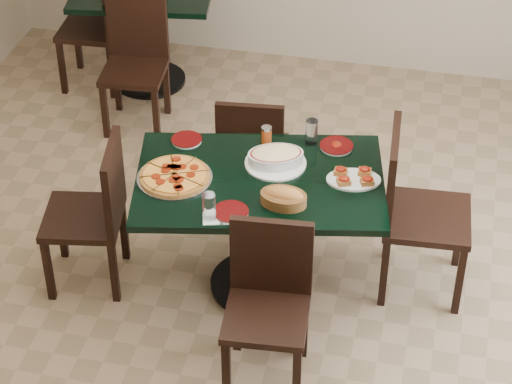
% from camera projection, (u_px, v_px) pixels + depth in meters
% --- Properties ---
extents(floor, '(5.50, 5.50, 0.00)m').
position_uv_depth(floor, '(259.00, 302.00, 5.53)').
color(floor, '#7E6449').
rests_on(floor, ground).
extents(main_table, '(1.43, 1.07, 0.75)m').
position_uv_depth(main_table, '(260.00, 206.00, 5.30)').
color(main_table, black).
rests_on(main_table, floor).
extents(back_table, '(1.06, 0.84, 0.75)m').
position_uv_depth(back_table, '(145.00, 18.00, 7.11)').
color(back_table, black).
rests_on(back_table, floor).
extents(chair_far, '(0.43, 0.43, 0.84)m').
position_uv_depth(chair_far, '(252.00, 150.00, 5.90)').
color(chair_far, black).
rests_on(chair_far, floor).
extents(chair_near, '(0.44, 0.44, 0.87)m').
position_uv_depth(chair_near, '(269.00, 295.00, 4.87)').
color(chair_near, black).
rests_on(chair_near, floor).
extents(chair_right, '(0.49, 0.49, 0.99)m').
position_uv_depth(chair_right, '(411.00, 204.00, 5.33)').
color(chair_right, black).
rests_on(chair_right, floor).
extents(chair_left, '(0.49, 0.49, 0.90)m').
position_uv_depth(chair_left, '(97.00, 208.00, 5.39)').
color(chair_left, black).
rests_on(chair_left, floor).
extents(back_chair_near, '(0.45, 0.45, 0.88)m').
position_uv_depth(back_chair_near, '(136.00, 57.00, 6.73)').
color(back_chair_near, black).
rests_on(back_chair_near, floor).
extents(back_chair_left, '(0.45, 0.45, 0.92)m').
position_uv_depth(back_chair_left, '(102.00, 20.00, 7.10)').
color(back_chair_left, black).
rests_on(back_chair_left, floor).
extents(pepperoni_pizza, '(0.40, 0.40, 0.04)m').
position_uv_depth(pepperoni_pizza, '(175.00, 176.00, 5.18)').
color(pepperoni_pizza, silver).
rests_on(pepperoni_pizza, main_table).
extents(lasagna_casserole, '(0.34, 0.33, 0.09)m').
position_uv_depth(lasagna_casserole, '(276.00, 157.00, 5.27)').
color(lasagna_casserole, silver).
rests_on(lasagna_casserole, main_table).
extents(bread_basket, '(0.25, 0.17, 0.10)m').
position_uv_depth(bread_basket, '(284.00, 197.00, 5.00)').
color(bread_basket, brown).
rests_on(bread_basket, main_table).
extents(bruschetta_platter, '(0.32, 0.24, 0.05)m').
position_uv_depth(bruschetta_platter, '(354.00, 177.00, 5.16)').
color(bruschetta_platter, silver).
rests_on(bruschetta_platter, main_table).
extents(side_plate_near, '(0.18, 0.18, 0.02)m').
position_uv_depth(side_plate_near, '(231.00, 212.00, 4.96)').
color(side_plate_near, silver).
rests_on(side_plate_near, main_table).
extents(side_plate_far_r, '(0.18, 0.18, 0.03)m').
position_uv_depth(side_plate_far_r, '(336.00, 146.00, 5.42)').
color(side_plate_far_r, silver).
rests_on(side_plate_far_r, main_table).
extents(side_plate_far_l, '(0.17, 0.17, 0.02)m').
position_uv_depth(side_plate_far_l, '(187.00, 140.00, 5.46)').
color(side_plate_far_l, silver).
rests_on(side_plate_far_l, main_table).
extents(napkin_setting, '(0.18, 0.18, 0.01)m').
position_uv_depth(napkin_setting, '(218.00, 216.00, 4.94)').
color(napkin_setting, white).
rests_on(napkin_setting, main_table).
extents(water_glass_a, '(0.07, 0.07, 0.14)m').
position_uv_depth(water_glass_a, '(312.00, 132.00, 5.41)').
color(water_glass_a, silver).
rests_on(water_glass_a, main_table).
extents(water_glass_b, '(0.07, 0.07, 0.14)m').
position_uv_depth(water_glass_b, '(209.00, 206.00, 4.89)').
color(water_glass_b, silver).
rests_on(water_glass_b, main_table).
extents(pepper_shaker, '(0.06, 0.06, 0.10)m').
position_uv_depth(pepper_shaker, '(266.00, 135.00, 5.43)').
color(pepper_shaker, '#AB3C12').
rests_on(pepper_shaker, main_table).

